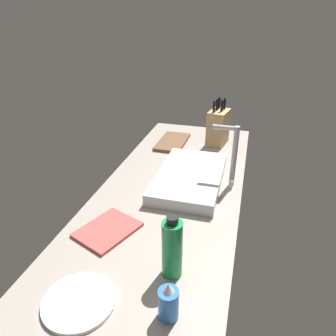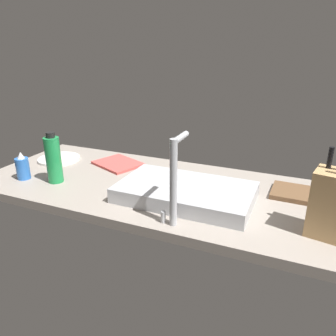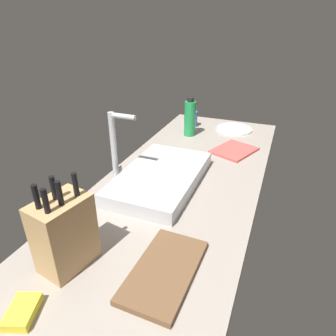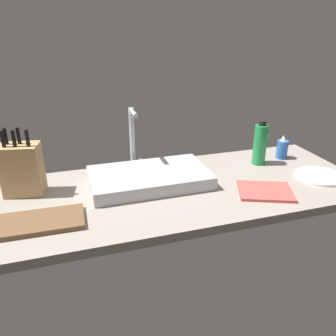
{
  "view_description": "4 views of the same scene",
  "coord_description": "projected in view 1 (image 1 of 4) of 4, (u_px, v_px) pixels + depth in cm",
  "views": [
    {
      "loc": [
        116.92,
        30.41,
        76.94
      ],
      "look_at": [
        -2.61,
        -2.15,
        12.18
      ],
      "focal_mm": 33.21,
      "sensor_mm": 36.0,
      "label": 1
    },
    {
      "loc": [
        -44.92,
        111.37,
        58.05
      ],
      "look_at": [
        2.47,
        1.47,
        12.49
      ],
      "focal_mm": 35.09,
      "sensor_mm": 36.0,
      "label": 2
    },
    {
      "loc": [
        -104.14,
        -34.8,
        65.7
      ],
      "look_at": [
        -6.04,
        4.31,
        10.61
      ],
      "focal_mm": 32.12,
      "sensor_mm": 36.0,
      "label": 3
    },
    {
      "loc": [
        -38.54,
        -120.68,
        67.74
      ],
      "look_at": [
        -1.13,
        -0.36,
        13.1
      ],
      "focal_mm": 36.7,
      "sensor_mm": 36.0,
      "label": 4
    }
  ],
  "objects": [
    {
      "name": "countertop_slab",
      "position": [
        171.0,
        191.0,
        1.42
      ],
      "size": [
        166.46,
        62.65,
        3.5
      ],
      "primitive_type": "cube",
      "color": "gray",
      "rests_on": "ground"
    },
    {
      "name": "sink_basin",
      "position": [
        190.0,
        177.0,
        1.44
      ],
      "size": [
        49.49,
        28.89,
        5.56
      ],
      "primitive_type": "cube",
      "color": "#B7BABF",
      "rests_on": "countertop_slab"
    },
    {
      "name": "faucet",
      "position": [
        232.0,
        153.0,
        1.36
      ],
      "size": [
        5.5,
        11.55,
        28.55
      ],
      "color": "#B7BABF",
      "rests_on": "countertop_slab"
    },
    {
      "name": "knife_block",
      "position": [
        218.0,
        127.0,
        1.81
      ],
      "size": [
        16.43,
        12.58,
        26.92
      ],
      "rotation": [
        0.0,
        0.0,
        -0.2
      ],
      "color": "tan",
      "rests_on": "countertop_slab"
    },
    {
      "name": "cutting_board",
      "position": [
        172.0,
        142.0,
        1.87
      ],
      "size": [
        29.09,
        16.2,
        1.8
      ],
      "primitive_type": "cube",
      "rotation": [
        0.0,
        0.0,
        -0.02
      ],
      "color": "brown",
      "rests_on": "countertop_slab"
    },
    {
      "name": "soap_bottle",
      "position": [
        168.0,
        303.0,
        0.81
      ],
      "size": [
        5.56,
        5.56,
        12.02
      ],
      "color": "blue",
      "rests_on": "countertop_slab"
    },
    {
      "name": "water_bottle",
      "position": [
        172.0,
        248.0,
        0.92
      ],
      "size": [
        6.27,
        6.27,
        21.34
      ],
      "color": "#1E8E47",
      "rests_on": "countertop_slab"
    },
    {
      "name": "dinner_plate",
      "position": [
        79.0,
        301.0,
        0.86
      ],
      "size": [
        20.4,
        20.4,
        1.2
      ],
      "primitive_type": "cylinder",
      "color": "white",
      "rests_on": "countertop_slab"
    },
    {
      "name": "dish_towel",
      "position": [
        108.0,
        230.0,
        1.14
      ],
      "size": [
        25.86,
        23.46,
        1.2
      ],
      "primitive_type": "cube",
      "rotation": [
        0.0,
        0.0,
        -0.38
      ],
      "color": "#CC4C47",
      "rests_on": "countertop_slab"
    },
    {
      "name": "dish_sponge",
      "position": [
        220.0,
        132.0,
        2.01
      ],
      "size": [
        10.51,
        8.72,
        2.4
      ],
      "primitive_type": "cube",
      "rotation": [
        0.0,
        0.0,
        0.35
      ],
      "color": "yellow",
      "rests_on": "countertop_slab"
    }
  ]
}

